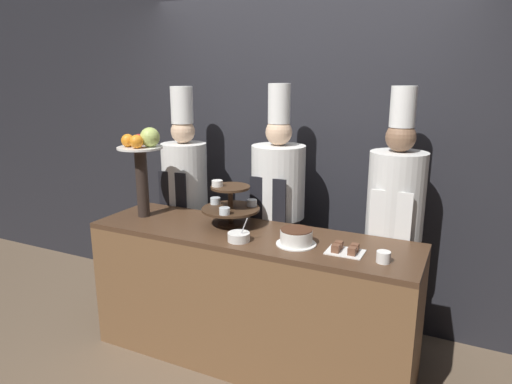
% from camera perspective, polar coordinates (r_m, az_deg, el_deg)
% --- Properties ---
extents(ground_plane, '(14.00, 14.00, 0.00)m').
position_cam_1_polar(ground_plane, '(3.16, -3.40, -22.67)').
color(ground_plane, brown).
extents(wall_back, '(10.00, 0.06, 2.80)m').
position_cam_1_polar(wall_back, '(3.61, 5.29, 6.28)').
color(wall_back, '#232328').
rests_on(wall_back, ground_plane).
extents(buffet_counter, '(2.17, 0.60, 0.92)m').
position_cam_1_polar(buffet_counter, '(3.14, -0.82, -13.04)').
color(buffet_counter, brown).
rests_on(buffet_counter, ground_plane).
extents(tiered_stand, '(0.39, 0.39, 0.31)m').
position_cam_1_polar(tiered_stand, '(3.07, -3.26, -1.54)').
color(tiered_stand, '#3D2819').
rests_on(tiered_stand, buffet_counter).
extents(fruit_pedestal, '(0.31, 0.31, 0.64)m').
position_cam_1_polar(fruit_pedestal, '(3.29, -14.01, 4.36)').
color(fruit_pedestal, '#2D231E').
rests_on(fruit_pedestal, buffet_counter).
extents(cake_round, '(0.24, 0.24, 0.10)m').
position_cam_1_polar(cake_round, '(2.76, 5.06, -5.65)').
color(cake_round, white).
rests_on(cake_round, buffet_counter).
extents(cup_white, '(0.08, 0.08, 0.06)m').
position_cam_1_polar(cup_white, '(2.59, 15.65, -7.83)').
color(cup_white, white).
rests_on(cup_white, buffet_counter).
extents(cake_square_tray, '(0.21, 0.16, 0.05)m').
position_cam_1_polar(cake_square_tray, '(2.69, 11.09, -7.06)').
color(cake_square_tray, white).
rests_on(cake_square_tray, buffet_counter).
extents(serving_bowl_near, '(0.14, 0.14, 0.16)m').
position_cam_1_polar(serving_bowl_near, '(2.81, -2.17, -5.61)').
color(serving_bowl_near, white).
rests_on(serving_bowl_near, buffet_counter).
extents(chef_left, '(0.36, 0.36, 1.82)m').
position_cam_1_polar(chef_left, '(3.75, -8.85, -0.09)').
color(chef_left, '#38332D').
rests_on(chef_left, ground_plane).
extents(chef_center_left, '(0.39, 0.39, 1.85)m').
position_cam_1_polar(chef_center_left, '(3.36, 2.74, -1.56)').
color(chef_center_left, '#28282D').
rests_on(chef_center_left, ground_plane).
extents(chef_center_right, '(0.37, 0.37, 1.84)m').
position_cam_1_polar(chef_center_right, '(3.14, 16.90, -3.15)').
color(chef_center_right, black).
rests_on(chef_center_right, ground_plane).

